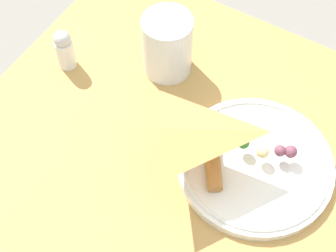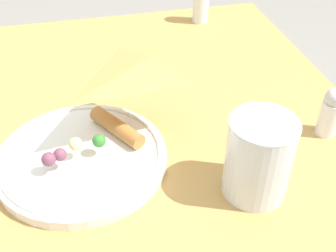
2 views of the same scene
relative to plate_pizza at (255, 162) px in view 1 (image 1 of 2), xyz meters
name	(u,v)px [view 1 (image 1 of 2)]	position (x,y,z in m)	size (l,w,h in m)	color
plate_pizza	(255,162)	(0.00, 0.00, 0.00)	(0.25, 0.25, 0.05)	white
milk_glass	(167,46)	(0.22, -0.11, 0.04)	(0.09, 0.09, 0.12)	white
salt_shaker	(65,49)	(0.38, -0.02, 0.03)	(0.03, 0.03, 0.08)	white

